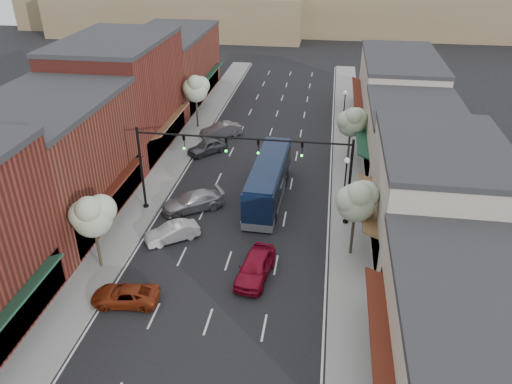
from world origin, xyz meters
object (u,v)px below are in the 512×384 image
at_px(parked_car_b, 172,232).
at_px(parked_car_c, 192,201).
at_px(tree_right_near, 357,200).
at_px(coach_bus, 269,180).
at_px(parked_car_a, 125,295).
at_px(tree_right_far, 352,121).
at_px(lamp_post_far, 345,103).
at_px(tree_left_far, 196,88).
at_px(parked_car_e, 221,130).
at_px(red_hatchback, 255,267).
at_px(lamp_post_near, 346,174).
at_px(signal_mast_right, 318,168).
at_px(signal_mast_left, 170,158).
at_px(parked_car_d, 207,147).
at_px(tree_left_near, 92,214).

bearing_deg(parked_car_b, parked_car_c, 140.66).
xyz_separation_m(tree_right_near, parked_car_c, (-12.55, 4.45, -3.72)).
bearing_deg(coach_bus, parked_car_a, -114.34).
xyz_separation_m(tree_right_far, lamp_post_far, (-0.55, 8.06, -0.99)).
bearing_deg(tree_right_far, tree_left_far, 160.13).
bearing_deg(parked_car_e, parked_car_b, -31.23).
xyz_separation_m(lamp_post_far, parked_car_b, (-12.33, -24.11, -2.36)).
xyz_separation_m(tree_right_far, red_hatchback, (-6.24, -19.36, -3.19)).
distance_m(parked_car_b, parked_car_c, 4.51).
bearing_deg(parked_car_e, parked_car_a, -33.43).
bearing_deg(parked_car_c, lamp_post_near, 67.63).
height_order(tree_left_far, parked_car_e, tree_left_far).
relative_size(signal_mast_right, red_hatchback, 1.75).
bearing_deg(tree_right_near, lamp_post_near, 94.77).
bearing_deg(parked_car_a, signal_mast_left, 175.23).
xyz_separation_m(signal_mast_right, parked_car_b, (-10.15, -4.10, -3.97)).
relative_size(signal_mast_left, parked_car_c, 1.64).
relative_size(parked_car_a, parked_car_d, 0.99).
bearing_deg(signal_mast_left, signal_mast_right, 0.00).
height_order(red_hatchback, parked_car_a, red_hatchback).
distance_m(signal_mast_right, tree_right_near, 4.89).
distance_m(tree_left_near, parked_car_d, 19.92).
xyz_separation_m(tree_left_near, parked_car_b, (3.73, 3.95, -3.57)).
bearing_deg(tree_left_near, signal_mast_left, 71.90).
bearing_deg(tree_right_near, tree_left_near, -166.45).
xyz_separation_m(tree_left_far, red_hatchback, (10.36, -25.36, -3.80)).
distance_m(signal_mast_right, tree_right_far, 12.27).
relative_size(red_hatchback, parked_car_d, 1.13).
xyz_separation_m(tree_right_near, lamp_post_far, (-0.55, 24.06, -1.45)).
xyz_separation_m(signal_mast_right, lamp_post_near, (2.18, 2.50, -1.62)).
xyz_separation_m(signal_mast_left, red_hatchback, (7.72, -7.42, -3.82)).
distance_m(lamp_post_near, parked_car_d, 16.23).
distance_m(parked_car_d, parked_car_e, 4.52).
bearing_deg(parked_car_e, lamp_post_far, 74.64).
bearing_deg(parked_car_d, red_hatchback, -24.55).
height_order(parked_car_b, parked_car_e, parked_car_e).
bearing_deg(tree_right_near, parked_car_c, 160.47).
height_order(coach_bus, parked_car_c, coach_bus).
bearing_deg(parked_car_d, lamp_post_far, 75.95).
distance_m(tree_right_far, parked_car_a, 27.03).
relative_size(tree_right_near, red_hatchback, 1.27).
distance_m(tree_right_near, coach_bus, 10.17).
height_order(tree_left_far, coach_bus, tree_left_far).
bearing_deg(parked_car_c, tree_right_far, 100.31).
relative_size(tree_right_near, parked_car_a, 1.44).
xyz_separation_m(signal_mast_left, tree_left_far, (-2.63, 17.95, -0.02)).
distance_m(red_hatchback, parked_car_b, 7.41).
bearing_deg(parked_car_c, lamp_post_far, 116.21).
xyz_separation_m(signal_mast_left, coach_bus, (7.23, 3.08, -2.86)).
xyz_separation_m(tree_left_near, parked_car_d, (2.65, 19.42, -3.51)).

